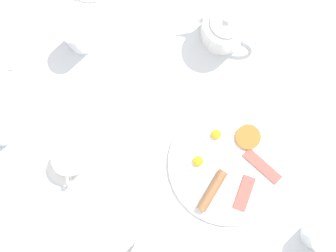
{
  "coord_description": "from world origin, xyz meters",
  "views": [
    {
      "loc": [
        -0.01,
        -0.1,
        1.91
      ],
      "look_at": [
        0.0,
        0.0,
        0.76
      ],
      "focal_mm": 50.0,
      "sensor_mm": 36.0,
      "label": 1
    }
  ],
  "objects_px": {
    "teacup_with_saucer_left": "(71,160)",
    "water_glass_short": "(78,35)",
    "knife_by_plate": "(16,33)",
    "breakfast_plate": "(229,163)",
    "teapot_far": "(225,28)",
    "water_glass_tall": "(320,237)"
  },
  "relations": [
    {
      "from": "teapot_far",
      "to": "water_glass_tall",
      "type": "relative_size",
      "value": 2.06
    },
    {
      "from": "breakfast_plate",
      "to": "water_glass_short",
      "type": "relative_size",
      "value": 2.7
    },
    {
      "from": "breakfast_plate",
      "to": "water_glass_tall",
      "type": "bearing_deg",
      "value": -43.03
    },
    {
      "from": "teacup_with_saucer_left",
      "to": "water_glass_short",
      "type": "height_order",
      "value": "water_glass_short"
    },
    {
      "from": "water_glass_short",
      "to": "knife_by_plate",
      "type": "xyz_separation_m",
      "value": [
        -0.17,
        0.03,
        -0.06
      ]
    },
    {
      "from": "water_glass_short",
      "to": "breakfast_plate",
      "type": "bearing_deg",
      "value": -43.3
    },
    {
      "from": "water_glass_tall",
      "to": "knife_by_plate",
      "type": "relative_size",
      "value": 0.48
    },
    {
      "from": "water_glass_short",
      "to": "knife_by_plate",
      "type": "relative_size",
      "value": 0.59
    },
    {
      "from": "teapot_far",
      "to": "water_glass_short",
      "type": "bearing_deg",
      "value": 22.1
    },
    {
      "from": "water_glass_short",
      "to": "knife_by_plate",
      "type": "distance_m",
      "value": 0.18
    },
    {
      "from": "knife_by_plate",
      "to": "teacup_with_saucer_left",
      "type": "bearing_deg",
      "value": -68.18
    },
    {
      "from": "teapot_far",
      "to": "knife_by_plate",
      "type": "height_order",
      "value": "teapot_far"
    },
    {
      "from": "teacup_with_saucer_left",
      "to": "water_glass_tall",
      "type": "height_order",
      "value": "water_glass_tall"
    },
    {
      "from": "water_glass_tall",
      "to": "knife_by_plate",
      "type": "height_order",
      "value": "water_glass_tall"
    },
    {
      "from": "water_glass_tall",
      "to": "water_glass_short",
      "type": "bearing_deg",
      "value": 136.8
    },
    {
      "from": "teacup_with_saucer_left",
      "to": "water_glass_tall",
      "type": "xyz_separation_m",
      "value": [
        0.59,
        -0.22,
        0.02
      ]
    },
    {
      "from": "teacup_with_saucer_left",
      "to": "teapot_far",
      "type": "bearing_deg",
      "value": 37.13
    },
    {
      "from": "breakfast_plate",
      "to": "teapot_far",
      "type": "xyz_separation_m",
      "value": [
        0.01,
        0.33,
        0.04
      ]
    },
    {
      "from": "teacup_with_saucer_left",
      "to": "water_glass_short",
      "type": "relative_size",
      "value": 1.23
    },
    {
      "from": "teapot_far",
      "to": "knife_by_plate",
      "type": "bearing_deg",
      "value": 18.79
    },
    {
      "from": "teapot_far",
      "to": "water_glass_short",
      "type": "xyz_separation_m",
      "value": [
        -0.36,
        0.0,
        0.0
      ]
    },
    {
      "from": "water_glass_short",
      "to": "teacup_with_saucer_left",
      "type": "bearing_deg",
      "value": -96.86
    }
  ]
}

